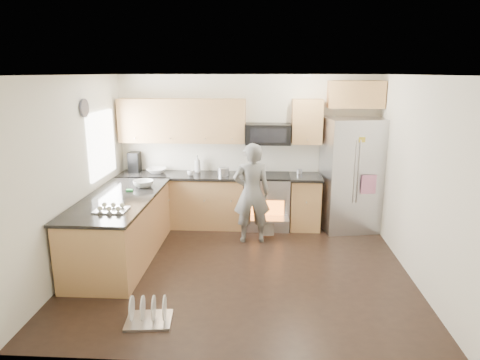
# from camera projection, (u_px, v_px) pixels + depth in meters

# --- Properties ---
(ground) EXTENTS (4.50, 4.50, 0.00)m
(ground) POSITION_uv_depth(u_px,v_px,m) (241.00, 268.00, 5.91)
(ground) COLOR black
(ground) RESTS_ON ground
(room_shell) EXTENTS (4.54, 4.04, 2.62)m
(room_shell) POSITION_uv_depth(u_px,v_px,m) (239.00, 149.00, 5.51)
(room_shell) COLOR white
(room_shell) RESTS_ON ground
(back_cabinet_run) EXTENTS (4.45, 0.64, 2.50)m
(back_cabinet_run) POSITION_uv_depth(u_px,v_px,m) (213.00, 172.00, 7.40)
(back_cabinet_run) COLOR #B27747
(back_cabinet_run) RESTS_ON ground
(peninsula) EXTENTS (0.96, 2.36, 1.02)m
(peninsula) POSITION_uv_depth(u_px,v_px,m) (121.00, 228.00, 6.14)
(peninsula) COLOR #B27747
(peninsula) RESTS_ON ground
(stove_range) EXTENTS (0.76, 0.97, 1.79)m
(stove_range) POSITION_uv_depth(u_px,v_px,m) (267.00, 189.00, 7.36)
(stove_range) COLOR #B7B7BC
(stove_range) RESTS_ON ground
(refrigerator) EXTENTS (1.04, 0.88, 1.91)m
(refrigerator) POSITION_uv_depth(u_px,v_px,m) (352.00, 175.00, 7.22)
(refrigerator) COLOR #B7B7BC
(refrigerator) RESTS_ON ground
(person) EXTENTS (0.62, 0.45, 1.59)m
(person) POSITION_uv_depth(u_px,v_px,m) (252.00, 193.00, 6.68)
(person) COLOR slate
(person) RESTS_ON ground
(dish_rack) EXTENTS (0.53, 0.44, 0.30)m
(dish_rack) POSITION_uv_depth(u_px,v_px,m) (149.00, 315.00, 4.63)
(dish_rack) COLOR #B7B7BC
(dish_rack) RESTS_ON ground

